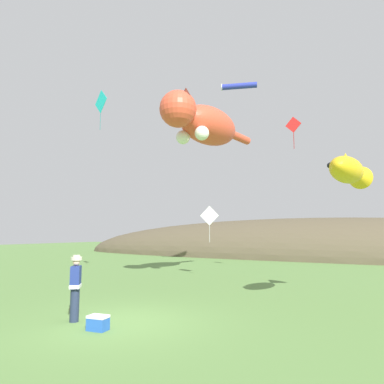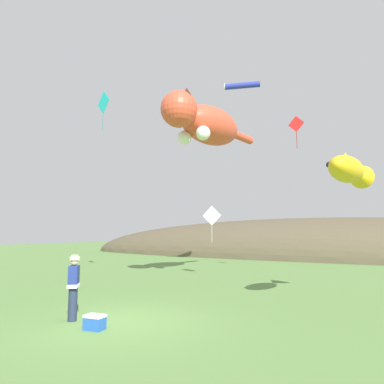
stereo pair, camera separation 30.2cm
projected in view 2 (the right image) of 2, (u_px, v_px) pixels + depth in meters
ground_plane at (117, 322)px, 9.15m from camera, size 120.00×120.00×0.00m
distant_hill_ridge at (316, 258)px, 32.64m from camera, size 55.33×11.70×7.63m
festival_attendant at (73, 285)px, 9.40m from camera, size 0.46×0.49×1.77m
kite_spool at (73, 308)px, 10.38m from camera, size 0.13×0.24×0.24m
picnic_cooler at (95, 322)px, 8.48m from camera, size 0.53×0.39×0.36m
kite_giant_cat at (204, 124)px, 16.98m from camera, size 2.65×7.29×2.22m
kite_fish_windsock at (350, 171)px, 10.89m from camera, size 1.31×3.16×0.94m
kite_tube_streamer at (242, 86)px, 21.55m from camera, size 2.25×1.09×0.44m
kite_diamond_red at (296, 124)px, 18.56m from camera, size 0.90×0.15×1.81m
kite_diamond_teal at (103, 103)px, 18.22m from camera, size 1.22×0.43×2.19m
kite_diamond_white at (212, 216)px, 18.33m from camera, size 1.04×0.15×1.95m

